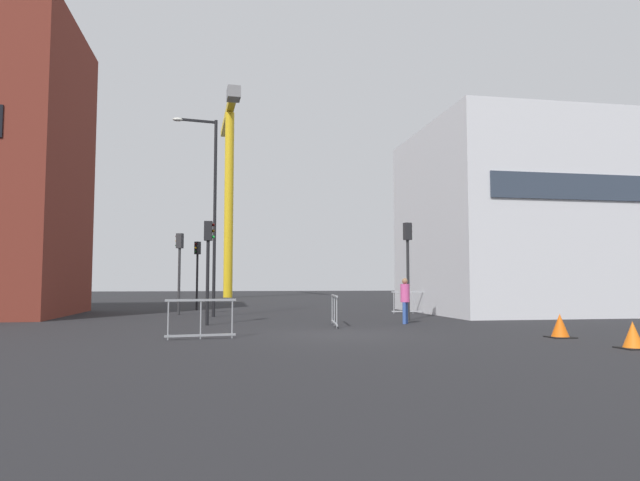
{
  "coord_description": "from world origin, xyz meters",
  "views": [
    {
      "loc": [
        -3.52,
        -16.3,
        1.55
      ],
      "look_at": [
        0.0,
        3.61,
        3.02
      ],
      "focal_mm": 31.77,
      "sensor_mm": 36.0,
      "label": 1
    }
  ],
  "objects_px": {
    "traffic_light_median": "(408,255)",
    "traffic_light_crosswalk": "(197,264)",
    "traffic_cone_striped": "(560,326)",
    "traffic_light_island": "(179,260)",
    "traffic_light_corner": "(208,255)",
    "pedestrian_walking": "(405,297)",
    "construction_crane": "(229,167)",
    "streetlamp_tall": "(210,202)",
    "traffic_cone_orange": "(633,336)"
  },
  "relations": [
    {
      "from": "traffic_light_median",
      "to": "traffic_cone_striped",
      "type": "distance_m",
      "value": 8.02
    },
    {
      "from": "traffic_light_corner",
      "to": "traffic_cone_orange",
      "type": "relative_size",
      "value": 5.9
    },
    {
      "from": "streetlamp_tall",
      "to": "traffic_cone_orange",
      "type": "height_order",
      "value": "streetlamp_tall"
    },
    {
      "from": "traffic_light_corner",
      "to": "traffic_light_median",
      "type": "bearing_deg",
      "value": 8.59
    },
    {
      "from": "traffic_light_corner",
      "to": "pedestrian_walking",
      "type": "bearing_deg",
      "value": -4.34
    },
    {
      "from": "traffic_light_median",
      "to": "traffic_light_corner",
      "type": "distance_m",
      "value": 8.0
    },
    {
      "from": "traffic_light_median",
      "to": "pedestrian_walking",
      "type": "bearing_deg",
      "value": -112.55
    },
    {
      "from": "traffic_cone_orange",
      "to": "traffic_light_median",
      "type": "bearing_deg",
      "value": 101.0
    },
    {
      "from": "traffic_light_crosswalk",
      "to": "traffic_cone_striped",
      "type": "bearing_deg",
      "value": -59.03
    },
    {
      "from": "streetlamp_tall",
      "to": "traffic_cone_striped",
      "type": "relative_size",
      "value": 13.39
    },
    {
      "from": "traffic_light_crosswalk",
      "to": "traffic_cone_orange",
      "type": "bearing_deg",
      "value": -62.21
    },
    {
      "from": "construction_crane",
      "to": "traffic_light_island",
      "type": "relative_size",
      "value": 5.12
    },
    {
      "from": "construction_crane",
      "to": "traffic_cone_orange",
      "type": "bearing_deg",
      "value": -79.17
    },
    {
      "from": "traffic_light_island",
      "to": "traffic_light_crosswalk",
      "type": "height_order",
      "value": "traffic_light_island"
    },
    {
      "from": "pedestrian_walking",
      "to": "traffic_cone_striped",
      "type": "xyz_separation_m",
      "value": [
        2.57,
        -5.71,
        -0.67
      ]
    },
    {
      "from": "traffic_light_island",
      "to": "traffic_cone_orange",
      "type": "bearing_deg",
      "value": -53.9
    },
    {
      "from": "traffic_light_island",
      "to": "pedestrian_walking",
      "type": "relative_size",
      "value": 2.27
    },
    {
      "from": "traffic_light_corner",
      "to": "traffic_cone_striped",
      "type": "distance_m",
      "value": 11.79
    },
    {
      "from": "pedestrian_walking",
      "to": "traffic_cone_striped",
      "type": "distance_m",
      "value": 6.29
    },
    {
      "from": "streetlamp_tall",
      "to": "traffic_cone_orange",
      "type": "relative_size",
      "value": 13.99
    },
    {
      "from": "traffic_light_corner",
      "to": "traffic_light_crosswalk",
      "type": "bearing_deg",
      "value": 94.14
    },
    {
      "from": "traffic_light_median",
      "to": "pedestrian_walking",
      "type": "height_order",
      "value": "traffic_light_median"
    },
    {
      "from": "traffic_light_crosswalk",
      "to": "traffic_light_corner",
      "type": "relative_size",
      "value": 1.01
    },
    {
      "from": "traffic_light_island",
      "to": "traffic_light_median",
      "type": "relative_size",
      "value": 0.97
    },
    {
      "from": "traffic_light_corner",
      "to": "traffic_cone_striped",
      "type": "xyz_separation_m",
      "value": [
        9.75,
        -6.25,
        -2.21
      ]
    },
    {
      "from": "traffic_cone_striped",
      "to": "streetlamp_tall",
      "type": "bearing_deg",
      "value": 131.4
    },
    {
      "from": "traffic_light_island",
      "to": "traffic_cone_striped",
      "type": "bearing_deg",
      "value": -48.94
    },
    {
      "from": "streetlamp_tall",
      "to": "traffic_light_median",
      "type": "bearing_deg",
      "value": -24.72
    },
    {
      "from": "traffic_cone_striped",
      "to": "traffic_cone_orange",
      "type": "distance_m",
      "value": 2.68
    },
    {
      "from": "traffic_light_island",
      "to": "streetlamp_tall",
      "type": "bearing_deg",
      "value": -51.16
    },
    {
      "from": "pedestrian_walking",
      "to": "traffic_light_island",
      "type": "bearing_deg",
      "value": 140.35
    },
    {
      "from": "traffic_light_median",
      "to": "traffic_light_island",
      "type": "bearing_deg",
      "value": 149.93
    },
    {
      "from": "traffic_light_corner",
      "to": "pedestrian_walking",
      "type": "height_order",
      "value": "traffic_light_corner"
    },
    {
      "from": "streetlamp_tall",
      "to": "traffic_light_median",
      "type": "height_order",
      "value": "streetlamp_tall"
    },
    {
      "from": "streetlamp_tall",
      "to": "traffic_light_crosswalk",
      "type": "distance_m",
      "value": 7.05
    },
    {
      "from": "traffic_light_corner",
      "to": "traffic_light_island",
      "type": "bearing_deg",
      "value": 102.47
    },
    {
      "from": "traffic_light_island",
      "to": "traffic_light_crosswalk",
      "type": "relative_size",
      "value": 1.01
    },
    {
      "from": "streetlamp_tall",
      "to": "traffic_light_median",
      "type": "distance_m",
      "value": 9.09
    },
    {
      "from": "pedestrian_walking",
      "to": "streetlamp_tall",
      "type": "bearing_deg",
      "value": 143.23
    },
    {
      "from": "pedestrian_walking",
      "to": "traffic_light_median",
      "type": "bearing_deg",
      "value": 67.45
    },
    {
      "from": "traffic_light_corner",
      "to": "streetlamp_tall",
      "type": "bearing_deg",
      "value": 90.48
    },
    {
      "from": "traffic_light_crosswalk",
      "to": "traffic_light_island",
      "type": "bearing_deg",
      "value": -97.7
    },
    {
      "from": "traffic_light_island",
      "to": "traffic_cone_striped",
      "type": "relative_size",
      "value": 5.79
    },
    {
      "from": "construction_crane",
      "to": "traffic_cone_striped",
      "type": "height_order",
      "value": "construction_crane"
    },
    {
      "from": "traffic_light_median",
      "to": "traffic_light_crosswalk",
      "type": "bearing_deg",
      "value": 130.63
    },
    {
      "from": "construction_crane",
      "to": "traffic_light_island",
      "type": "height_order",
      "value": "construction_crane"
    },
    {
      "from": "traffic_light_median",
      "to": "traffic_light_crosswalk",
      "type": "distance_m",
      "value": 13.41
    },
    {
      "from": "traffic_light_median",
      "to": "traffic_light_corner",
      "type": "bearing_deg",
      "value": -171.41
    },
    {
      "from": "traffic_light_crosswalk",
      "to": "streetlamp_tall",
      "type": "bearing_deg",
      "value": -83.16
    },
    {
      "from": "streetlamp_tall",
      "to": "traffic_light_corner",
      "type": "distance_m",
      "value": 5.51
    }
  ]
}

